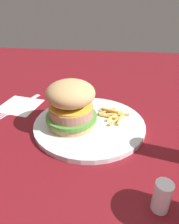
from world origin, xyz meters
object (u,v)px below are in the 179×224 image
(fries_pile, at_px, (113,115))
(salt_shaker, at_px, (162,196))
(napkin, at_px, (20,105))
(fork, at_px, (19,105))
(plate, at_px, (90,124))
(sandwich, at_px, (71,104))

(fries_pile, xyz_separation_m, salt_shaker, (-0.26, -0.08, 0.01))
(napkin, xyz_separation_m, fork, (-0.00, 0.00, 0.00))
(salt_shaker, bearing_deg, fries_pile, 17.57)
(napkin, bearing_deg, plate, -110.70)
(fries_pile, relative_size, salt_shaker, 1.65)
(plate, bearing_deg, fries_pile, -56.52)
(fries_pile, bearing_deg, fork, 81.05)
(fries_pile, distance_m, napkin, 0.28)
(fork, bearing_deg, salt_shaker, -129.82)
(fork, bearing_deg, napkin, -21.72)
(plate, relative_size, napkin, 2.54)
(fries_pile, bearing_deg, napkin, 80.74)
(fork, xyz_separation_m, salt_shaker, (-0.30, -0.36, 0.02))
(fries_pile, relative_size, napkin, 0.83)
(sandwich, xyz_separation_m, napkin, (0.10, 0.18, -0.07))
(fries_pile, height_order, fork, fries_pile)
(plate, distance_m, sandwich, 0.08)
(napkin, height_order, fork, fork)
(plate, xyz_separation_m, fries_pile, (0.04, -0.06, 0.01))
(fries_pile, bearing_deg, plate, 123.48)
(fries_pile, height_order, napkin, fries_pile)
(plate, bearing_deg, fork, 69.68)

